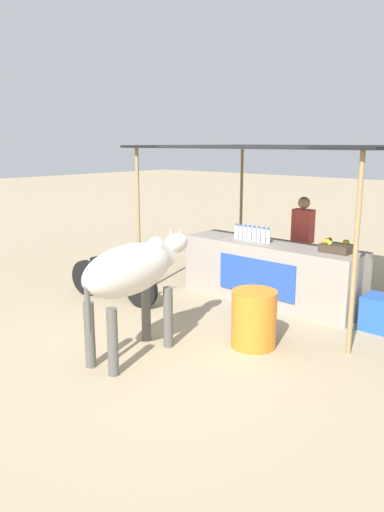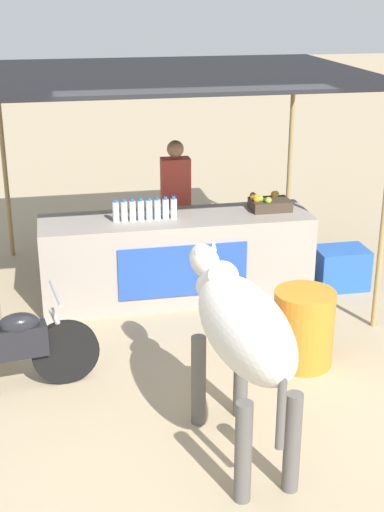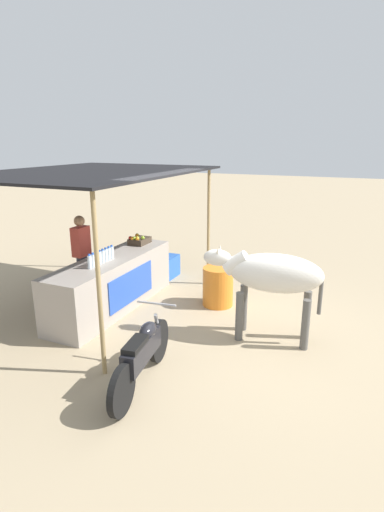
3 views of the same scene
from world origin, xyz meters
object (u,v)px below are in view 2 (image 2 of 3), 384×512
at_px(stall_counter, 177,258).
at_px(vendor_behind_counter, 176,206).
at_px(fruit_crate, 269,203).
at_px(water_barrel, 303,328).
at_px(cow, 241,328).
at_px(cooler_box, 340,268).

bearing_deg(stall_counter, vendor_behind_counter, 80.31).
bearing_deg(vendor_behind_counter, stall_counter, -99.69).
bearing_deg(fruit_crate, water_barrel, -95.96).
bearing_deg(cow, vendor_behind_counter, 87.30).
xyz_separation_m(water_barrel, cow, (-0.93, -1.17, 0.67)).
distance_m(stall_counter, cooler_box, 1.95).
distance_m(fruit_crate, cow, 3.16).
height_order(stall_counter, water_barrel, stall_counter).
xyz_separation_m(cooler_box, cow, (-1.98, -2.80, 0.79)).
relative_size(stall_counter, cooler_box, 5.00).
distance_m(cooler_box, cow, 3.52).
height_order(fruit_crate, vendor_behind_counter, vendor_behind_counter).
bearing_deg(cooler_box, vendor_behind_counter, 154.80).
bearing_deg(fruit_crate, vendor_behind_counter, 143.67).
xyz_separation_m(fruit_crate, vendor_behind_counter, (-0.95, 0.70, -0.19)).
bearing_deg(cooler_box, stall_counter, 177.13).
relative_size(fruit_crate, cooler_box, 0.73).
height_order(vendor_behind_counter, water_barrel, vendor_behind_counter).
bearing_deg(cow, fruit_crate, 69.28).
height_order(cooler_box, cow, cow).
height_order(stall_counter, cow, cow).
height_order(stall_counter, cooler_box, stall_counter).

